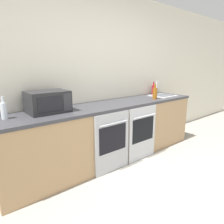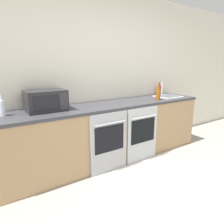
{
  "view_description": "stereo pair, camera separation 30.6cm",
  "coord_description": "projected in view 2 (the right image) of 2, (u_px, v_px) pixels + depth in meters",
  "views": [
    {
      "loc": [
        -1.85,
        -0.52,
        1.47
      ],
      "look_at": [
        0.03,
        1.79,
        0.76
      ],
      "focal_mm": 32.0,
      "sensor_mm": 36.0,
      "label": 1
    },
    {
      "loc": [
        -1.6,
        -0.7,
        1.47
      ],
      "look_at": [
        0.03,
        1.79,
        0.76
      ],
      "focal_mm": 32.0,
      "sensor_mm": 36.0,
      "label": 2
    }
  ],
  "objects": [
    {
      "name": "wall_back",
      "position": [
        98.0,
        75.0,
        3.2
      ],
      "size": [
        10.0,
        0.06,
        2.6
      ],
      "color": "silver",
      "rests_on": "ground_plane"
    },
    {
      "name": "bottle_clear",
      "position": [
        2.0,
        108.0,
        2.27
      ],
      "size": [
        0.06,
        0.06,
        0.25
      ],
      "color": "silver",
      "rests_on": "counter_back"
    },
    {
      "name": "oven_right",
      "position": [
        142.0,
        134.0,
        3.04
      ],
      "size": [
        0.57,
        0.06,
        0.84
      ],
      "color": "#B7BABF",
      "rests_on": "ground_plane"
    },
    {
      "name": "sink",
      "position": [
        168.0,
        96.0,
        3.64
      ],
      "size": [
        0.42,
        0.39,
        0.28
      ],
      "color": "silver",
      "rests_on": "counter_back"
    },
    {
      "name": "counter_back",
      "position": [
        110.0,
        132.0,
        3.11
      ],
      "size": [
        3.29,
        0.66,
        0.89
      ],
      "color": "tan",
      "rests_on": "ground_plane"
    },
    {
      "name": "oven_left",
      "position": [
        109.0,
        142.0,
        2.72
      ],
      "size": [
        0.57,
        0.06,
        0.84
      ],
      "color": "#A8AAAF",
      "rests_on": "ground_plane"
    },
    {
      "name": "microwave",
      "position": [
        46.0,
        100.0,
        2.54
      ],
      "size": [
        0.48,
        0.38,
        0.26
      ],
      "color": "#232326",
      "rests_on": "counter_back"
    },
    {
      "name": "bottle_amber",
      "position": [
        158.0,
        94.0,
        3.32
      ],
      "size": [
        0.08,
        0.08,
        0.26
      ],
      "color": "#8C5114",
      "rests_on": "counter_back"
    },
    {
      "name": "bottle_red",
      "position": [
        159.0,
        90.0,
        3.83
      ],
      "size": [
        0.07,
        0.07,
        0.25
      ],
      "color": "maroon",
      "rests_on": "counter_back"
    }
  ]
}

